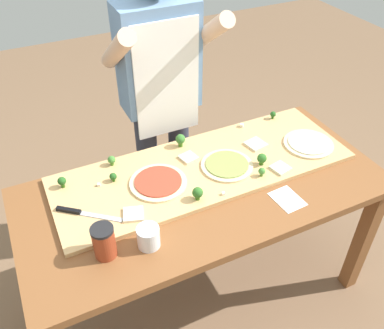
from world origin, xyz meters
TOP-DOWN VIEW (x-y plane):
  - ground_plane at (0.00, 0.00)m, footprint 8.00×8.00m
  - prep_table at (0.00, 0.00)m, footprint 1.69×0.78m
  - cutting_board at (0.06, 0.12)m, footprint 1.44×0.50m
  - chefs_knife at (-0.56, 0.06)m, footprint 0.24×0.20m
  - pizza_whole_pesto_green at (0.16, 0.07)m, footprint 0.25×0.25m
  - pizza_whole_tomato_red at (-0.19, 0.09)m, footprint 0.26×0.26m
  - pizza_whole_cheese_artichoke at (0.62, 0.04)m, footprint 0.25×0.25m
  - pizza_slice_far_left at (0.37, -0.06)m, footprint 0.09×0.09m
  - pizza_slice_far_right at (0.37, 0.15)m, footprint 0.11×0.11m
  - pizza_slice_near_right at (-0.36, -0.05)m, footprint 0.11×0.11m
  - pizza_slice_center at (0.02, 0.20)m, footprint 0.09×0.09m
  - broccoli_floret_center_right at (0.27, -0.06)m, footprint 0.03×0.03m
  - broccoli_floret_front_left at (0.31, 0.01)m, footprint 0.05×0.05m
  - broccoli_floret_back_left at (-0.37, 0.20)m, footprint 0.03×0.03m
  - broccoli_floret_back_right at (-0.34, 0.32)m, footprint 0.04×0.04m
  - broccoli_floret_front_mid at (-0.07, -0.08)m, footprint 0.05×0.05m
  - broccoli_floret_back_mid at (-0.58, 0.26)m, footprint 0.04×0.04m
  - broccoli_floret_center_left at (0.02, 0.31)m, footprint 0.05×0.05m
  - broccoli_floret_front_right at (0.59, 0.32)m, footprint 0.03×0.03m
  - cheese_crumble_a at (0.40, 0.33)m, footprint 0.03×0.03m
  - cheese_crumble_b at (0.04, -0.10)m, footprint 0.01×0.01m
  - cheese_crumble_c at (-0.44, 0.20)m, footprint 0.02×0.02m
  - flour_cup at (-0.35, -0.21)m, footprint 0.09×0.09m
  - sauce_jar at (-0.52, -0.18)m, footprint 0.09×0.09m
  - recipe_note at (0.30, -0.23)m, footprint 0.12×0.15m
  - cook_center at (0.03, 0.57)m, footprint 0.54×0.39m

SIDE VIEW (x-z plane):
  - ground_plane at x=0.00m, z-range 0.00..0.00m
  - prep_table at x=0.00m, z-range 0.29..1.07m
  - recipe_note at x=0.30m, z-range 0.78..0.78m
  - cutting_board at x=0.06m, z-range 0.78..0.80m
  - chefs_knife at x=-0.56m, z-range 0.80..0.82m
  - pizza_slice_far_left at x=0.37m, z-range 0.80..0.81m
  - pizza_slice_far_right at x=0.37m, z-range 0.80..0.81m
  - pizza_slice_near_right at x=-0.36m, z-range 0.80..0.81m
  - pizza_slice_center at x=0.02m, z-range 0.80..0.81m
  - cheese_crumble_c at x=-0.44m, z-range 0.80..0.82m
  - cheese_crumble_b at x=0.04m, z-range 0.80..0.82m
  - pizza_whole_pesto_green at x=0.16m, z-range 0.80..0.82m
  - pizza_whole_tomato_red at x=-0.19m, z-range 0.80..0.82m
  - pizza_whole_cheese_artichoke at x=0.62m, z-range 0.80..0.82m
  - cheese_crumble_a at x=0.40m, z-range 0.80..0.82m
  - flour_cup at x=-0.35m, z-range 0.78..0.87m
  - broccoli_floret_back_left at x=-0.37m, z-range 0.81..0.85m
  - broccoli_floret_center_right at x=0.27m, z-range 0.81..0.85m
  - broccoli_floret_front_right at x=0.59m, z-range 0.81..0.85m
  - broccoli_floret_back_right at x=-0.34m, z-range 0.81..0.86m
  - broccoli_floret_back_mid at x=-0.58m, z-range 0.81..0.86m
  - broccoli_floret_front_left at x=0.31m, z-range 0.81..0.87m
  - broccoli_floret_front_mid at x=-0.07m, z-range 0.81..0.87m
  - broccoli_floret_center_left at x=0.02m, z-range 0.81..0.88m
  - sauce_jar at x=-0.52m, z-range 0.78..0.93m
  - cook_center at x=0.03m, z-range 0.16..1.83m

